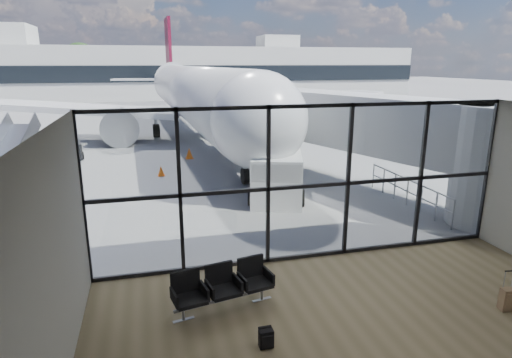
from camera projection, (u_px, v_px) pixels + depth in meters
name	position (u px, v px, depth m)	size (l,w,h in m)	color
ground	(185.00, 112.00, 50.05)	(220.00, 220.00, 0.00)	slate
lounge_shell	(409.00, 235.00, 7.46)	(12.02, 8.01, 4.51)	brown
glass_curtain_wall	(309.00, 184.00, 12.06)	(12.10, 0.12, 4.50)	white
jet_bridge	(353.00, 126.00, 19.70)	(8.00, 16.50, 4.33)	#95969A
apron_railing	(407.00, 188.00, 17.06)	(0.06, 5.46, 1.11)	gray
far_terminal	(168.00, 72.00, 69.35)	(80.00, 12.20, 11.00)	#B0B1AC
tree_3	(6.00, 69.00, 72.33)	(4.95, 4.95, 7.12)	#382619
tree_4	(44.00, 65.00, 73.59)	(5.61, 5.61, 8.07)	#382619
tree_5	(80.00, 61.00, 74.86)	(6.27, 6.27, 9.03)	#382619
seating_row	(222.00, 284.00, 9.92)	(2.39, 1.10, 1.06)	gray
backpack	(266.00, 338.00, 8.59)	(0.29, 0.26, 0.43)	black
suitcase	(509.00, 299.00, 9.85)	(0.38, 0.30, 0.97)	#846749
airliner	(193.00, 93.00, 34.06)	(35.41, 41.02, 10.56)	silver
service_van	(277.00, 173.00, 18.25)	(3.27, 4.96, 1.99)	silver
belt_loader	(67.00, 148.00, 25.92)	(2.15, 3.93, 1.72)	black
mobile_stairs	(13.00, 164.00, 21.80)	(2.30, 3.64, 2.38)	gold
traffic_cone_a	(161.00, 171.00, 21.74)	(0.36, 0.36, 0.52)	#FF650D
traffic_cone_b	(189.00, 153.00, 25.64)	(0.46, 0.46, 0.66)	#CE540A
traffic_cone_c	(291.00, 157.00, 24.80)	(0.39, 0.39, 0.56)	orange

